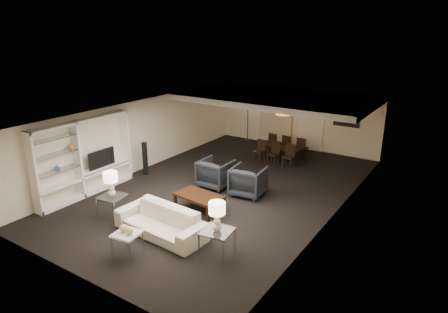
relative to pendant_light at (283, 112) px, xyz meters
name	(u,v)px	position (x,y,z in m)	size (l,w,h in m)	color
floor	(224,189)	(-0.30, -3.50, -1.92)	(11.00, 11.00, 0.00)	black
ceiling	(224,112)	(-0.30, -3.50, 0.58)	(7.00, 11.00, 0.02)	silver
wall_back	(296,118)	(-0.30, 2.00, -0.67)	(7.00, 0.02, 2.50)	beige
wall_front	(72,223)	(-0.30, -9.00, -0.67)	(7.00, 0.02, 2.50)	beige
wall_left	(141,135)	(-3.80, -3.50, -0.67)	(0.02, 11.00, 2.50)	beige
wall_right	(335,174)	(3.20, -3.50, -0.67)	(0.02, 11.00, 2.50)	beige
ceiling_soffit	(276,98)	(-0.30, 0.00, 0.48)	(7.00, 4.00, 0.20)	silver
curtains	(276,117)	(-1.20, 1.92, -0.72)	(1.50, 0.12, 2.40)	beige
door	(312,125)	(0.40, 1.97, -0.87)	(0.90, 0.05, 2.10)	silver
painting	(347,117)	(1.80, 1.96, -0.37)	(0.95, 0.04, 0.65)	#142D38
media_unit	(84,158)	(-3.61, -6.10, -0.74)	(0.38, 3.40, 2.35)	white
pendant_light	(283,112)	(0.00, 0.00, 0.00)	(0.52, 0.52, 0.24)	#D8591E
sofa	(160,221)	(-0.06, -6.74, -1.57)	(2.42, 0.95, 0.71)	beige
coffee_table	(199,203)	(-0.06, -5.14, -1.68)	(1.33, 0.78, 0.48)	black
armchair_left	(216,173)	(-0.66, -3.44, -1.47)	(0.96, 0.99, 0.90)	black
armchair_right	(248,181)	(0.54, -3.44, -1.47)	(0.96, 0.99, 0.90)	black
side_table_left	(113,207)	(-1.76, -6.74, -1.61)	(0.66, 0.66, 0.62)	silver
side_table_right	(217,243)	(1.64, -6.74, -1.61)	(0.66, 0.66, 0.62)	silver
table_lamp_left	(111,184)	(-1.76, -6.74, -0.96)	(0.38, 0.38, 0.69)	beige
table_lamp_right	(217,217)	(1.64, -6.74, -0.96)	(0.38, 0.38, 0.69)	#F0E9CA
marble_table	(128,244)	(-0.06, -7.84, -1.64)	(0.55, 0.55, 0.55)	silver
gold_gourd_a	(123,228)	(-0.16, -7.84, -1.28)	(0.18, 0.18, 0.18)	#EBB57C
gold_gourd_b	(130,231)	(0.04, -7.84, -1.29)	(0.16, 0.16, 0.16)	tan
television	(100,158)	(-3.58, -5.57, -0.89)	(0.13, 0.97, 0.56)	black
vase_blue	(57,168)	(-3.61, -7.03, -0.77)	(0.18, 0.18, 0.18)	#2655A5
vase_amber	(71,146)	(-3.61, -6.49, -0.28)	(0.15, 0.15, 0.16)	#AF753A
floor_speaker	(145,159)	(-3.28, -3.91, -1.33)	(0.13, 0.13, 1.18)	black
dining_table	(281,153)	(-0.06, 0.11, -1.64)	(1.62, 0.90, 0.57)	black
chair_nl	(259,151)	(-0.66, -0.54, -1.50)	(0.39, 0.39, 0.84)	black
chair_nm	(273,154)	(-0.06, -0.54, -1.50)	(0.39, 0.39, 0.84)	black
chair_nr	(288,157)	(0.54, -0.54, -1.50)	(0.39, 0.39, 0.84)	black
chair_fl	(275,143)	(-0.66, 0.76, -1.50)	(0.39, 0.39, 0.84)	black
chair_fm	(288,145)	(-0.06, 0.76, -1.50)	(0.39, 0.39, 0.84)	black
chair_fr	(302,148)	(0.54, 0.76, -1.50)	(0.39, 0.39, 0.84)	black
floor_lamp	(248,121)	(-2.46, 1.70, -1.01)	(0.26, 0.26, 1.81)	black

